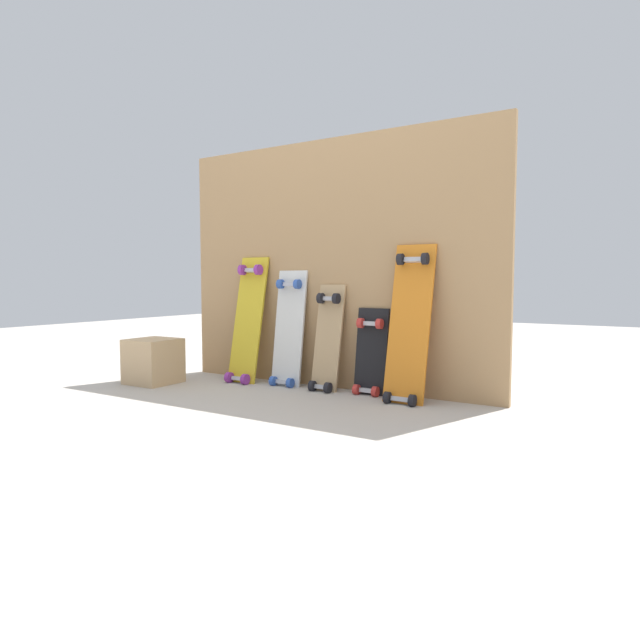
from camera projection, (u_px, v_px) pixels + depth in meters
name	position (u px, v px, depth m)	size (l,w,h in m)	color
ground_plane	(326.00, 388.00, 3.28)	(12.00, 12.00, 0.00)	#B2AAA0
plywood_wall_panel	(332.00, 264.00, 3.29)	(2.12, 0.04, 1.50)	tan
skateboard_yellow	(247.00, 324.00, 3.51)	(0.21, 0.24, 0.87)	gold
skateboard_white	(289.00, 333.00, 3.38)	(0.21, 0.17, 0.78)	silver
skateboard_natural	(327.00, 343.00, 3.22)	(0.17, 0.19, 0.69)	tan
skateboard_black	(370.00, 357.00, 3.11)	(0.19, 0.14, 0.56)	black
skateboard_orange	(409.00, 329.00, 2.92)	(0.23, 0.26, 0.91)	orange
wooden_crate	(153.00, 361.00, 3.45)	(0.28, 0.28, 0.28)	tan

